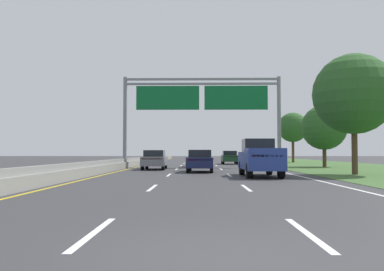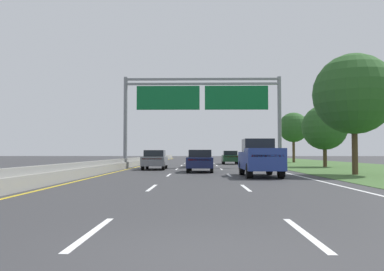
{
  "view_description": "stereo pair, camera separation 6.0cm",
  "coord_description": "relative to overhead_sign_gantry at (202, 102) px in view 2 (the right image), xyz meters",
  "views": [
    {
      "loc": [
        -0.03,
        -5.65,
        1.4
      ],
      "look_at": [
        -0.41,
        18.37,
        2.39
      ],
      "focal_mm": 38.24,
      "sensor_mm": 36.0,
      "label": 1
    },
    {
      "loc": [
        0.03,
        -5.65,
        1.4
      ],
      "look_at": [
        -0.41,
        18.37,
        2.39
      ],
      "focal_mm": 38.24,
      "sensor_mm": 36.0,
      "label": 2
    }
  ],
  "objects": [
    {
      "name": "median_barrier_concrete",
      "position": [
        -6.9,
        1.89,
        -5.82
      ],
      "size": [
        0.6,
        110.0,
        0.85
      ],
      "color": "gray",
      "rests_on": "ground"
    },
    {
      "name": "grass_verge_right",
      "position": [
        13.65,
        1.89,
        -6.16
      ],
      "size": [
        14.0,
        110.0,
        0.02
      ],
      "primitive_type": "cube",
      "color": "#3D602D",
      "rests_on": "ground"
    },
    {
      "name": "roadside_tree_mid",
      "position": [
        11.68,
        0.36,
        -2.41
      ],
      "size": [
        4.29,
        4.29,
        5.92
      ],
      "color": "#4C3823",
      "rests_on": "ground"
    },
    {
      "name": "overhead_sign_gantry",
      "position": [
        0.0,
        0.0,
        0.0
      ],
      "size": [
        15.06,
        0.42,
        8.62
      ],
      "color": "gray",
      "rests_on": "ground"
    },
    {
      "name": "car_white_centre_lane_sedan",
      "position": [
        -0.42,
        0.31,
        -5.36
      ],
      "size": [
        1.95,
        4.45,
        1.57
      ],
      "rotation": [
        0.0,
        0.0,
        1.54
      ],
      "color": "silver",
      "rests_on": "ground"
    },
    {
      "name": "pickup_truck_blue",
      "position": [
        3.24,
        -14.93,
        -5.1
      ],
      "size": [
        2.01,
        5.4,
        2.2
      ],
      "rotation": [
        0.0,
        0.0,
        1.57
      ],
      "color": "navy",
      "rests_on": "ground"
    },
    {
      "name": "roadside_tree_near",
      "position": [
        9.39,
        -13.19,
        -1.14
      ],
      "size": [
        5.04,
        5.04,
        7.57
      ],
      "color": "#4C3823",
      "rests_on": "ground"
    },
    {
      "name": "ground_plane",
      "position": [
        -0.3,
        1.89,
        -6.17
      ],
      "size": [
        220.0,
        220.0,
        0.0
      ],
      "primitive_type": "plane",
      "color": "#333335"
    },
    {
      "name": "car_navy_centre_lane_sedan",
      "position": [
        -0.2,
        -9.62,
        -5.36
      ],
      "size": [
        1.94,
        4.45,
        1.57
      ],
      "rotation": [
        0.0,
        0.0,
        1.54
      ],
      "color": "#161E47",
      "rests_on": "ground"
    },
    {
      "name": "lane_striping",
      "position": [
        -0.3,
        1.43,
        -6.17
      ],
      "size": [
        11.96,
        106.0,
        0.01
      ],
      "color": "white",
      "rests_on": "ground"
    },
    {
      "name": "roadside_tree_far",
      "position": [
        12.6,
        17.22,
        -1.38
      ],
      "size": [
        4.06,
        4.06,
        6.84
      ],
      "color": "#4C3823",
      "rests_on": "ground"
    },
    {
      "name": "car_darkgreen_right_lane_sedan",
      "position": [
        3.35,
        9.7,
        -5.36
      ],
      "size": [
        1.86,
        4.42,
        1.57
      ],
      "rotation": [
        0.0,
        0.0,
        1.56
      ],
      "color": "#193D23",
      "rests_on": "ground"
    },
    {
      "name": "car_grey_left_lane_sedan",
      "position": [
        -3.89,
        -5.58,
        -5.36
      ],
      "size": [
        1.87,
        4.42,
        1.57
      ],
      "rotation": [
        0.0,
        0.0,
        1.58
      ],
      "color": "slate",
      "rests_on": "ground"
    }
  ]
}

